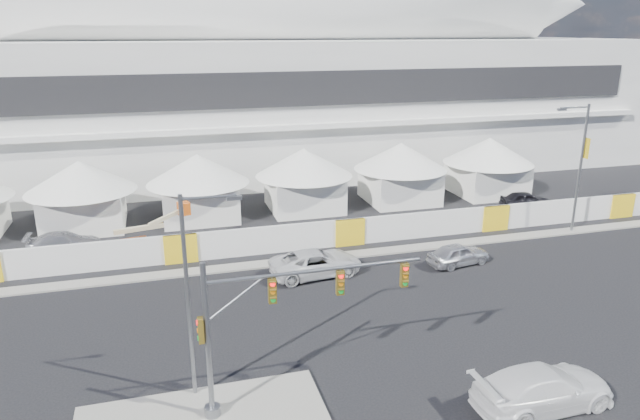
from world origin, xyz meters
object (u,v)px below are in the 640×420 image
object	(u,v)px
traffic_mast	(260,326)
boom_lift	(134,243)
pickup_near	(543,388)
streetlight_curb	(579,160)
pickup_curb	(316,263)
sedan_silver	(458,254)
lot_car_b	(526,200)
streetlight_median	(193,284)
lot_car_c	(64,243)

from	to	relation	value
traffic_mast	boom_lift	size ratio (longest dim) A/B	1.40
pickup_near	streetlight_curb	bearing A→B (deg)	-43.17
pickup_curb	streetlight_curb	xyz separation A→B (m)	(21.16, 2.48, 4.92)
sedan_silver	lot_car_b	distance (m)	15.46
streetlight_curb	pickup_near	bearing A→B (deg)	-130.96
traffic_mast	streetlight_median	distance (m)	3.25
sedan_silver	lot_car_c	world-z (taller)	sedan_silver
pickup_curb	lot_car_b	bearing A→B (deg)	-73.85
sedan_silver	traffic_mast	size ratio (longest dim) A/B	0.47
pickup_curb	traffic_mast	bearing A→B (deg)	149.35
lot_car_c	streetlight_curb	bearing A→B (deg)	-96.75
pickup_near	lot_car_b	xyz separation A→B (m)	(16.07, 24.33, -0.15)
lot_car_c	boom_lift	bearing A→B (deg)	-107.53
pickup_near	traffic_mast	size ratio (longest dim) A/B	0.67
pickup_near	boom_lift	world-z (taller)	boom_lift
pickup_near	streetlight_median	size ratio (longest dim) A/B	0.69
pickup_curb	pickup_near	xyz separation A→B (m)	(5.53, -15.52, 0.07)
lot_car_c	traffic_mast	size ratio (longest dim) A/B	0.55
sedan_silver	pickup_curb	bearing A→B (deg)	74.50
sedan_silver	lot_car_c	distance (m)	27.41
lot_car_c	boom_lift	size ratio (longest dim) A/B	0.77
pickup_curb	streetlight_curb	size ratio (longest dim) A/B	0.60
pickup_near	streetlight_curb	world-z (taller)	streetlight_curb
lot_car_c	boom_lift	world-z (taller)	boom_lift
traffic_mast	streetlight_median	bearing A→B (deg)	144.44
lot_car_c	lot_car_b	bearing A→B (deg)	-87.10
lot_car_b	pickup_near	bearing A→B (deg)	157.97
lot_car_c	streetlight_median	distance (m)	21.40
lot_car_b	traffic_mast	world-z (taller)	traffic_mast
sedan_silver	streetlight_median	distance (m)	20.82
streetlight_median	streetlight_curb	bearing A→B (deg)	24.40
lot_car_b	lot_car_c	xyz separation A→B (m)	(-37.69, -0.27, -0.02)
sedan_silver	streetlight_curb	size ratio (longest dim) A/B	0.44
pickup_curb	lot_car_b	world-z (taller)	pickup_curb
boom_lift	streetlight_median	bearing A→B (deg)	-92.27
sedan_silver	lot_car_c	size ratio (longest dim) A/B	0.86
lot_car_c	traffic_mast	bearing A→B (deg)	-151.37
lot_car_c	traffic_mast	distance (m)	23.69
streetlight_median	boom_lift	xyz separation A→B (m)	(-3.21, 17.63, -4.39)
pickup_near	lot_car_c	size ratio (longest dim) A/B	1.22
lot_car_c	streetlight_median	world-z (taller)	streetlight_median
pickup_near	streetlight_median	world-z (taller)	streetlight_median
pickup_curb	boom_lift	size ratio (longest dim) A/B	0.91
boom_lift	lot_car_c	bearing A→B (deg)	147.40
streetlight_median	streetlight_curb	distance (m)	32.19
sedan_silver	pickup_near	size ratio (longest dim) A/B	0.70
sedan_silver	streetlight_curb	world-z (taller)	streetlight_curb
pickup_curb	streetlight_median	world-z (taller)	streetlight_median
traffic_mast	streetlight_curb	distance (m)	30.87
streetlight_median	boom_lift	distance (m)	18.45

